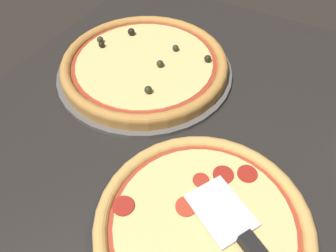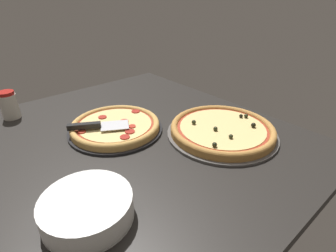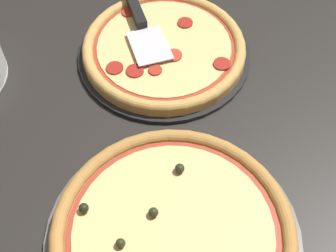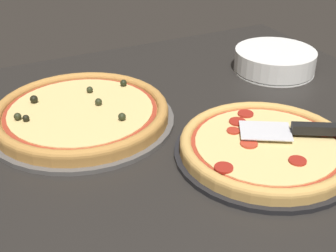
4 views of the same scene
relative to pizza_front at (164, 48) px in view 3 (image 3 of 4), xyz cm
name	(u,v)px [view 3 (image 3 of 4)]	position (x,y,z in cm)	size (l,w,h in cm)	color
ground_plane	(151,91)	(8.16, 3.59, -4.25)	(126.87, 111.24, 3.60)	black
pizza_pan_front	(164,54)	(-0.01, -0.01, -1.95)	(37.43, 37.43, 1.00)	black
pizza_front	(164,48)	(0.00, 0.00, 0.00)	(35.18, 35.18, 2.96)	tan
pizza_pan_back	(173,238)	(30.19, 29.50, -1.95)	(42.66, 42.66, 1.00)	#565451
pizza_back	(173,233)	(30.20, 29.51, 0.20)	(40.10, 40.10, 4.29)	#B77F3D
serving_spatula	(139,17)	(-1.54, -8.90, 2.28)	(15.70, 22.08, 2.00)	silver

